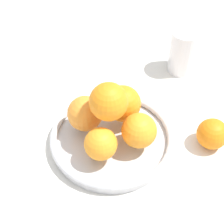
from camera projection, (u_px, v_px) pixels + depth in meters
name	position (u px, v px, depth m)	size (l,w,h in m)	color
ground_plane	(112.00, 143.00, 0.86)	(4.00, 4.00, 0.00)	silver
fruit_bowl	(112.00, 139.00, 0.85)	(0.28, 0.28, 0.03)	silver
orange_pile	(112.00, 116.00, 0.80)	(0.18, 0.18, 0.14)	orange
stray_orange	(212.00, 134.00, 0.83)	(0.07, 0.07, 0.07)	orange
drinking_glass	(184.00, 51.00, 1.00)	(0.08, 0.08, 0.12)	white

